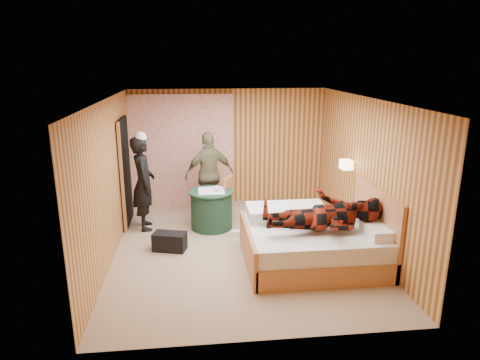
{
  "coord_description": "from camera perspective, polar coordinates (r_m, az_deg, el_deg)",
  "views": [
    {
      "loc": [
        -0.76,
        -6.64,
        3.09
      ],
      "look_at": [
        0.04,
        0.54,
        1.05
      ],
      "focal_mm": 32.0,
      "sensor_mm": 36.0,
      "label": 1
    }
  ],
  "objects": [
    {
      "name": "bed",
      "position": [
        6.89,
        10.13,
        -8.03
      ],
      "size": [
        2.17,
        1.71,
        1.18
      ],
      "color": "#BD754D",
      "rests_on": "floor"
    },
    {
      "name": "man_at_table",
      "position": [
        8.61,
        -4.09,
        0.74
      ],
      "size": [
        1.08,
        0.66,
        1.72
      ],
      "primitive_type": "imported",
      "rotation": [
        0.0,
        0.0,
        3.4
      ],
      "color": "#676544",
      "rests_on": "floor"
    },
    {
      "name": "cup_nightstand",
      "position": [
        7.78,
        13.89,
        -3.6
      ],
      "size": [
        0.13,
        0.13,
        0.09
      ],
      "primitive_type": "imported",
      "rotation": [
        0.0,
        0.0,
        0.32
      ],
      "color": "white",
      "rests_on": "nightstand"
    },
    {
      "name": "wall_back",
      "position": [
        9.36,
        -1.56,
        4.42
      ],
      "size": [
        4.2,
        0.02,
        2.5
      ],
      "primitive_type": "cube",
      "color": "#E39857",
      "rests_on": "floor"
    },
    {
      "name": "wall_right",
      "position": [
        7.46,
        16.42,
        0.83
      ],
      "size": [
        0.02,
        5.0,
        2.5
      ],
      "primitive_type": "cube",
      "color": "#E39857",
      "rests_on": "floor"
    },
    {
      "name": "man_on_bed",
      "position": [
        6.45,
        11.26,
        -3.3
      ],
      "size": [
        0.86,
        0.67,
        1.77
      ],
      "primitive_type": "imported",
      "rotation": [
        0.0,
        1.57,
        0.0
      ],
      "color": "maroon",
      "rests_on": "bed"
    },
    {
      "name": "duffel_bag",
      "position": [
        7.33,
        -9.36,
        -8.1
      ],
      "size": [
        0.6,
        0.42,
        0.31
      ],
      "primitive_type": "cube",
      "rotation": [
        0.0,
        0.0,
        -0.27
      ],
      "color": "black",
      "rests_on": "floor"
    },
    {
      "name": "book_upper",
      "position": [
        7.63,
        14.34,
        -4.16
      ],
      "size": [
        0.21,
        0.25,
        0.02
      ],
      "primitive_type": "imported",
      "rotation": [
        0.0,
        0.0,
        -0.21
      ],
      "color": "white",
      "rests_on": "nightstand"
    },
    {
      "name": "doorway",
      "position": [
        8.4,
        -15.04,
        0.99
      ],
      "size": [
        0.06,
        0.9,
        2.05
      ],
      "primitive_type": "cube",
      "color": "black",
      "rests_on": "floor"
    },
    {
      "name": "wall_left",
      "position": [
        7.02,
        -17.11,
        -0.14
      ],
      "size": [
        0.02,
        5.0,
        2.5
      ],
      "primitive_type": "cube",
      "color": "#E39857",
      "rests_on": "floor"
    },
    {
      "name": "round_table",
      "position": [
        8.09,
        -3.81,
        -3.89
      ],
      "size": [
        0.83,
        0.83,
        0.74
      ],
      "color": "#1D402D",
      "rests_on": "floor"
    },
    {
      "name": "wall_lamp",
      "position": [
        7.79,
        14.0,
        2.01
      ],
      "size": [
        0.26,
        0.24,
        0.16
      ],
      "color": "gold",
      "rests_on": "wall_right"
    },
    {
      "name": "sneaker_left",
      "position": [
        8.33,
        -4.4,
        -5.59
      ],
      "size": [
        0.3,
        0.2,
        0.12
      ],
      "primitive_type": "cube",
      "rotation": [
        0.0,
        0.0,
        0.31
      ],
      "color": "white",
      "rests_on": "floor"
    },
    {
      "name": "cup_table",
      "position": [
        7.92,
        -3.13,
        -1.15
      ],
      "size": [
        0.15,
        0.15,
        0.1
      ],
      "primitive_type": "imported",
      "rotation": [
        0.0,
        0.0,
        -0.22
      ],
      "color": "white",
      "rests_on": "round_table"
    },
    {
      "name": "chair_far",
      "position": [
        8.67,
        -4.05,
        -1.38
      ],
      "size": [
        0.43,
        0.43,
        0.93
      ],
      "rotation": [
        0.0,
        0.0,
        0.02
      ],
      "color": "#BD754D",
      "rests_on": "floor"
    },
    {
      "name": "book_lower",
      "position": [
        7.63,
        14.33,
        -4.3
      ],
      "size": [
        0.23,
        0.26,
        0.02
      ],
      "primitive_type": "imported",
      "rotation": [
        0.0,
        0.0,
        0.32
      ],
      "color": "white",
      "rests_on": "nightstand"
    },
    {
      "name": "ceiling",
      "position": [
        6.71,
        0.19,
        10.72
      ],
      "size": [
        4.2,
        5.0,
        0.01
      ],
      "primitive_type": "cube",
      "color": "white",
      "rests_on": "wall_back"
    },
    {
      "name": "curtain",
      "position": [
        9.27,
        -7.71,
        3.86
      ],
      "size": [
        2.2,
        0.08,
        2.4
      ],
      "primitive_type": "cube",
      "color": "white",
      "rests_on": "floor"
    },
    {
      "name": "nightstand",
      "position": [
        7.77,
        14.07,
        -6.0
      ],
      "size": [
        0.4,
        0.54,
        0.52
      ],
      "color": "#BD754D",
      "rests_on": "floor"
    },
    {
      "name": "woman_standing",
      "position": [
        8.1,
        -12.76,
        -0.43
      ],
      "size": [
        0.52,
        0.7,
        1.77
      ],
      "primitive_type": "imported",
      "rotation": [
        0.0,
        0.0,
        1.73
      ],
      "color": "black",
      "rests_on": "floor"
    },
    {
      "name": "floor",
      "position": [
        7.36,
        0.17,
        -9.04
      ],
      "size": [
        4.2,
        5.0,
        0.01
      ],
      "primitive_type": "cube",
      "color": "tan",
      "rests_on": "ground"
    },
    {
      "name": "sneaker_right",
      "position": [
        7.78,
        -0.24,
        -7.19
      ],
      "size": [
        0.27,
        0.15,
        0.11
      ],
      "primitive_type": "cube",
      "rotation": [
        0.0,
        0.0,
        -0.2
      ],
      "color": "white",
      "rests_on": "floor"
    },
    {
      "name": "chair_near",
      "position": [
        8.32,
        -2.17,
        -2.09
      ],
      "size": [
        0.56,
        0.56,
        0.93
      ],
      "rotation": [
        0.0,
        0.0,
        -2.03
      ],
      "color": "#BD754D",
      "rests_on": "floor"
    }
  ]
}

